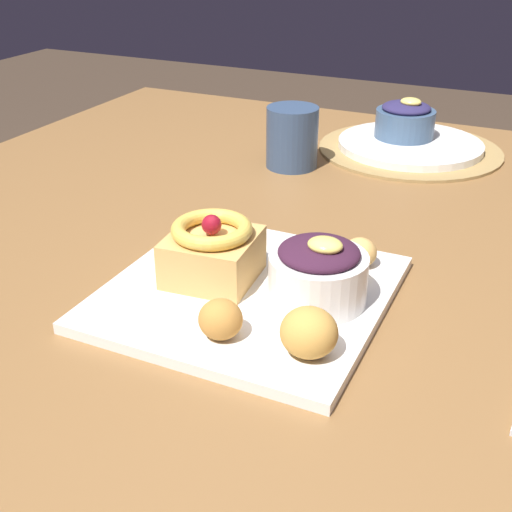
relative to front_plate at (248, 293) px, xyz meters
The scene contains 11 objects.
dining_table 0.19m from the front_plate, 84.52° to the left, with size 1.27×1.15×0.73m.
woven_placemat 0.55m from the front_plate, 85.76° to the left, with size 0.31×0.31×0.01m, color #997A47.
front_plate is the anchor object (origin of this frame).
cake_slice 0.06m from the front_plate, behind, with size 0.10×0.10×0.07m.
berry_ramekin 0.08m from the front_plate, ahead, with size 0.10×0.10×0.07m.
fritter_front 0.13m from the front_plate, 39.81° to the right, with size 0.05×0.05×0.05m, color gold.
fritter_middle 0.13m from the front_plate, 46.61° to the left, with size 0.04×0.03×0.03m, color tan.
fritter_back 0.10m from the front_plate, 80.66° to the right, with size 0.04×0.04×0.04m, color #BC7F38.
back_plate 0.55m from the front_plate, 85.76° to the left, with size 0.24×0.24×0.01m, color white.
back_ramekin 0.57m from the front_plate, 87.55° to the left, with size 0.10×0.10×0.07m.
coffee_mug 0.41m from the front_plate, 105.89° to the left, with size 0.08×0.08×0.10m, color #334766.
Camera 1 is at (0.25, -0.71, 1.09)m, focal length 46.64 mm.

